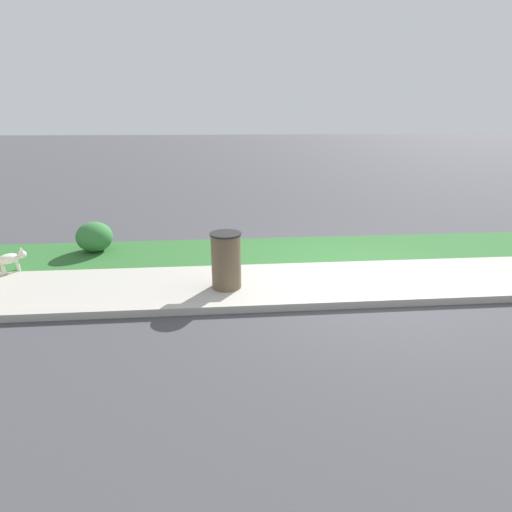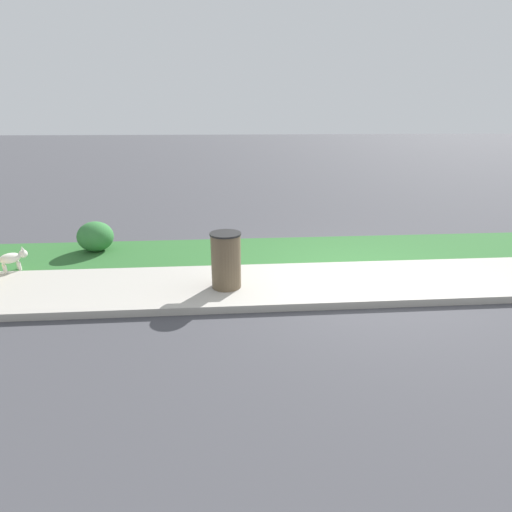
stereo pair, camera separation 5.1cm
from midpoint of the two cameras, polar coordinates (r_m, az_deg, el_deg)
The scene contains 7 objects.
ground_plane at distance 7.30m, azimuth 14.16°, elevation -3.36°, with size 120.00×120.00×0.00m, color #424247.
sidewalk_pavement at distance 7.29m, azimuth 14.16°, elevation -3.32°, with size 18.00×1.85×0.01m, color #ADA89E.
grass_verge at distance 8.92m, azimuth 10.51°, elevation 1.12°, with size 18.00×1.78×0.01m, color #2D662D.
street_curb at distance 6.41m, azimuth 17.04°, elevation -6.29°, with size 18.00×0.16×0.12m, color #ADA89E.
small_white_dog at distance 8.67m, azimuth -31.68°, elevation -0.33°, with size 0.46×0.40×0.43m.
trash_bin at distance 6.63m, azimuth -4.49°, elevation -0.67°, with size 0.52×0.52×0.96m.
shrub_bush_far_verge at distance 9.18m, azimuth -22.23°, elevation 2.55°, with size 0.75×0.75×0.64m.
Camera 1 is at (-2.36, -6.34, 2.74)m, focal length 28.00 mm.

